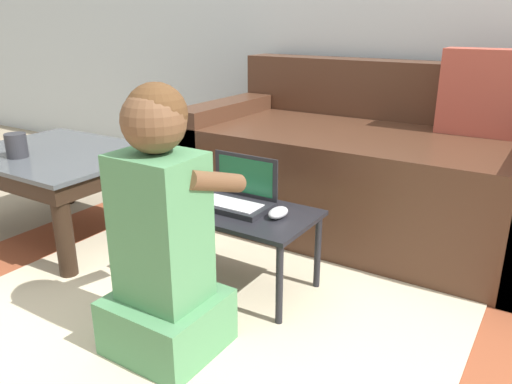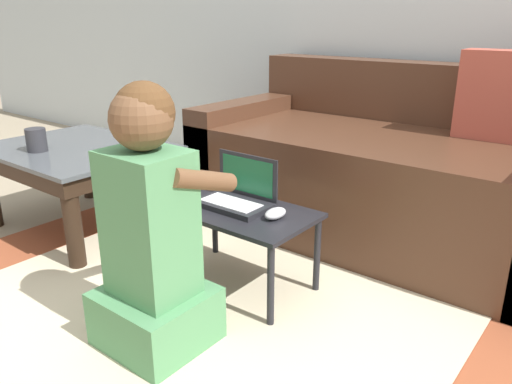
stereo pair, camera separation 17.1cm
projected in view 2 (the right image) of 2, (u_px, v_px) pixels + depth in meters
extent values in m
plane|color=gray|center=(225.00, 313.00, 1.72)|extent=(16.00, 16.00, 0.00)
cube|color=#9E4C2D|center=(200.00, 308.00, 1.74)|extent=(2.27, 1.90, 0.01)
cube|color=beige|center=(200.00, 307.00, 1.73)|extent=(1.63, 1.37, 0.00)
cube|color=#4C2D1E|center=(379.00, 184.00, 2.29)|extent=(1.63, 0.87, 0.48)
cube|color=#4C2D1E|center=(416.00, 92.00, 2.41)|extent=(1.63, 0.19, 0.28)
cube|color=#4C2D1E|center=(253.00, 151.00, 2.70)|extent=(0.16, 0.87, 0.56)
cube|color=#B24C3D|center=(506.00, 96.00, 2.02)|extent=(0.36, 0.14, 0.36)
cube|color=#4C5156|center=(76.00, 148.00, 2.30)|extent=(0.81, 0.65, 0.02)
cube|color=black|center=(77.00, 157.00, 2.32)|extent=(0.77, 0.62, 0.07)
cylinder|color=black|center=(73.00, 224.00, 1.97)|extent=(0.07, 0.07, 0.38)
cylinder|color=black|center=(87.00, 164.00, 2.77)|extent=(0.07, 0.07, 0.38)
cylinder|color=black|center=(173.00, 189.00, 2.36)|extent=(0.07, 0.07, 0.38)
cube|color=black|center=(238.00, 211.00, 1.80)|extent=(0.55, 0.33, 0.02)
cylinder|color=black|center=(164.00, 245.00, 1.89)|extent=(0.02, 0.02, 0.29)
cylinder|color=black|center=(271.00, 287.00, 1.60)|extent=(0.02, 0.02, 0.29)
cylinder|color=black|center=(215.00, 222.00, 2.10)|extent=(0.02, 0.02, 0.29)
cylinder|color=black|center=(317.00, 256.00, 1.80)|extent=(0.02, 0.02, 0.29)
cube|color=#232328|center=(234.00, 204.00, 1.81)|extent=(0.27, 0.17, 0.02)
cube|color=silver|center=(231.00, 202.00, 1.79)|extent=(0.22, 0.10, 0.00)
cube|color=#232328|center=(248.00, 175.00, 1.84)|extent=(0.27, 0.01, 0.16)
cube|color=#196038|center=(247.00, 176.00, 1.84)|extent=(0.23, 0.00, 0.13)
ellipsoid|color=silver|center=(275.00, 213.00, 1.71)|extent=(0.06, 0.10, 0.04)
cube|color=#518E5B|center=(157.00, 317.00, 1.53)|extent=(0.31, 0.29, 0.18)
cube|color=#518E5B|center=(149.00, 224.00, 1.43)|extent=(0.23, 0.19, 0.44)
sphere|color=brown|center=(141.00, 119.00, 1.33)|extent=(0.18, 0.18, 0.18)
sphere|color=brown|center=(144.00, 112.00, 1.33)|extent=(0.17, 0.17, 0.17)
cylinder|color=brown|center=(152.00, 167.00, 1.54)|extent=(0.06, 0.25, 0.13)
cylinder|color=brown|center=(203.00, 180.00, 1.41)|extent=(0.06, 0.25, 0.13)
cylinder|color=#2D2D33|center=(36.00, 140.00, 2.20)|extent=(0.09, 0.09, 0.10)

